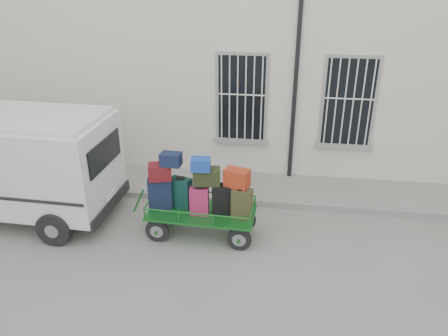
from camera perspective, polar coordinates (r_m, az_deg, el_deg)
ground at (r=9.64m, az=2.58°, el=-8.94°), size 80.00×80.00×0.00m
building at (r=13.70m, az=5.26°, el=14.84°), size 24.00×5.15×6.00m
sidewalk at (r=11.49m, az=3.71°, el=-2.57°), size 24.00×1.70×0.15m
luggage_cart at (r=9.22m, az=-3.40°, el=-3.72°), size 2.70×1.12×1.90m
van at (r=11.01m, az=-26.69°, el=1.13°), size 5.00×2.37×2.48m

